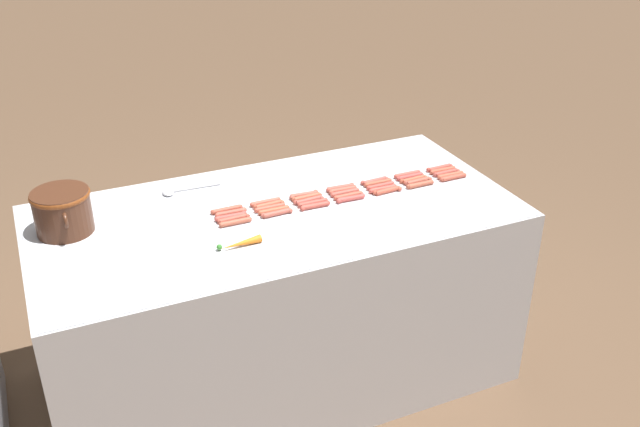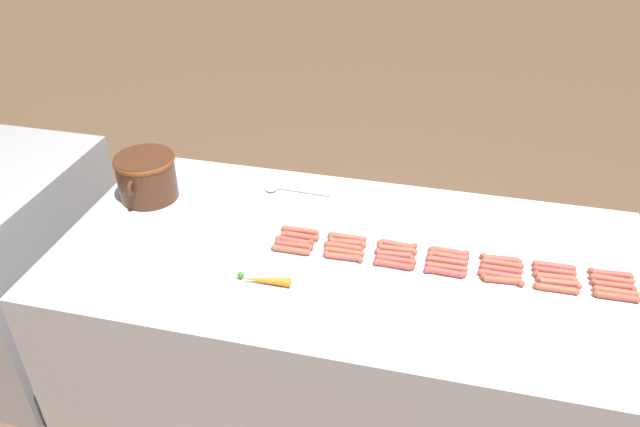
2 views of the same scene
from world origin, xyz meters
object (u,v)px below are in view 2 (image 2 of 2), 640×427
at_px(hot_dog_9, 499,275).
at_px(carrot, 263,280).
at_px(hot_dog_12, 344,252).
at_px(hot_dog_32, 397,245).
at_px(hot_dog_13, 294,245).
at_px(hot_dog_29, 554,266).
at_px(hot_dog_10, 446,267).
at_px(hot_dog_15, 555,277).
at_px(hot_dog_28, 611,274).
at_px(hot_dog_0, 616,297).
at_px(hot_dog_2, 502,280).
at_px(hot_dog_21, 612,279).
at_px(hot_dog_16, 501,269).
at_px(hot_dog_31, 449,252).
at_px(hot_dog_7, 616,291).
at_px(hot_dog_22, 554,271).
at_px(hot_dog_33, 347,237).
at_px(hot_dog_17, 447,261).
at_px(hot_dog_20, 295,240).
at_px(hot_dog_18, 395,254).
at_px(serving_spoon, 283,189).
at_px(hot_dog_24, 448,256).
at_px(bean_pot, 146,175).
at_px(hot_dog_6, 291,250).
at_px(hot_dog_27, 300,236).
at_px(hot_dog_14, 613,285).
at_px(hot_dog_1, 556,289).
at_px(hot_dog_5, 343,257).
at_px(hot_dog_11, 396,260).
at_px(hot_dog_3, 445,272).
at_px(hot_dog_26, 347,242).
at_px(hot_dog_25, 397,249).
at_px(hot_dog_19, 344,247).
at_px(hot_dog_34, 300,231).
at_px(hot_dog_8, 559,283).
at_px(hot_dog_23, 502,264).

bearing_deg(hot_dog_9, carrot, 105.85).
distance_m(hot_dog_12, hot_dog_32, 0.19).
distance_m(hot_dog_13, hot_dog_29, 0.89).
bearing_deg(hot_dog_10, hot_dog_15, -85.18).
xyz_separation_m(hot_dog_13, hot_dog_28, (0.09, -1.06, 0.00)).
height_order(hot_dog_0, hot_dog_29, same).
distance_m(hot_dog_2, hot_dog_21, 0.36).
relative_size(hot_dog_13, hot_dog_16, 1.00).
distance_m(hot_dog_31, carrot, 0.65).
distance_m(hot_dog_7, hot_dog_28, 0.09).
relative_size(hot_dog_22, hot_dog_33, 1.00).
bearing_deg(hot_dog_15, hot_dog_17, 89.37).
bearing_deg(hot_dog_20, hot_dog_18, -89.78).
relative_size(hot_dog_16, carrot, 0.78).
distance_m(hot_dog_18, serving_spoon, 0.60).
xyz_separation_m(hot_dog_24, bean_pot, (0.13, 1.18, 0.09)).
relative_size(hot_dog_18, serving_spoon, 0.53).
xyz_separation_m(hot_dog_6, hot_dog_27, (0.09, -0.01, 0.00)).
xyz_separation_m(hot_dog_14, hot_dog_20, (-0.00, 1.06, 0.00)).
distance_m(hot_dog_1, hot_dog_33, 0.72).
bearing_deg(hot_dog_10, hot_dog_0, -92.83).
height_order(hot_dog_20, hot_dog_27, same).
distance_m(hot_dog_22, bean_pot, 1.54).
xyz_separation_m(hot_dog_12, hot_dog_16, (0.03, -0.53, 0.00)).
bearing_deg(hot_dog_7, hot_dog_18, 87.60).
bearing_deg(hot_dog_13, serving_spoon, 22.15).
bearing_deg(hot_dog_5, carrot, 129.64).
bearing_deg(serving_spoon, hot_dog_15, -107.87).
relative_size(hot_dog_11, hot_dog_18, 1.00).
bearing_deg(hot_dog_29, hot_dog_7, -116.48).
distance_m(hot_dog_21, hot_dog_27, 1.05).
distance_m(hot_dog_3, hot_dog_14, 0.53).
distance_m(hot_dog_10, hot_dog_22, 0.36).
xyz_separation_m(hot_dog_12, hot_dog_26, (0.06, 0.00, 0.00)).
bearing_deg(hot_dog_17, hot_dog_0, -96.41).
relative_size(hot_dog_2, hot_dog_25, 1.00).
distance_m(hot_dog_5, hot_dog_9, 0.52).
height_order(hot_dog_19, hot_dog_22, same).
bearing_deg(hot_dog_34, hot_dog_31, -90.27).
distance_m(hot_dog_15, carrot, 0.96).
bearing_deg(hot_dog_8, hot_dog_10, 90.55).
bearing_deg(hot_dog_23, hot_dog_24, 89.92).
bearing_deg(carrot, hot_dog_5, -50.36).
bearing_deg(hot_dog_15, hot_dog_0, -107.23).
bearing_deg(hot_dog_7, hot_dog_9, 90.04).
relative_size(hot_dog_2, hot_dog_29, 1.00).
distance_m(hot_dog_29, hot_dog_33, 0.71).
distance_m(hot_dog_1, hot_dog_7, 0.19).
bearing_deg(hot_dog_18, hot_dog_16, -89.85).
height_order(hot_dog_15, hot_dog_22, same).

